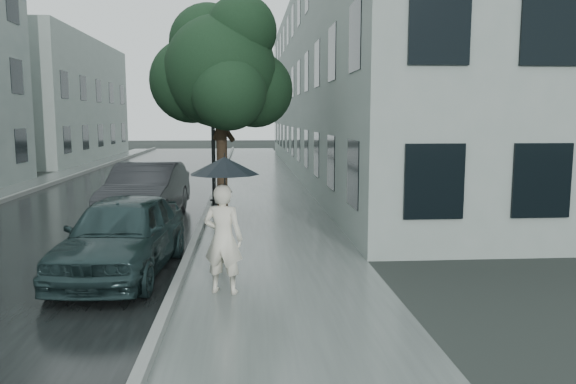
{
  "coord_description": "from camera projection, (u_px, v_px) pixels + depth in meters",
  "views": [
    {
      "loc": [
        -0.39,
        -9.25,
        2.87
      ],
      "look_at": [
        0.47,
        2.37,
        1.3
      ],
      "focal_mm": 35.0,
      "sensor_mm": 36.0,
      "label": 1
    }
  ],
  "objects": [
    {
      "name": "ground",
      "position": [
        271.0,
        286.0,
        9.55
      ],
      "size": [
        120.0,
        120.0,
        0.0
      ],
      "primitive_type": "plane",
      "color": "black",
      "rests_on": "ground"
    },
    {
      "name": "sidewalk",
      "position": [
        263.0,
        192.0,
        21.43
      ],
      "size": [
        3.5,
        60.0,
        0.01
      ],
      "primitive_type": "cube",
      "color": "slate",
      "rests_on": "ground"
    },
    {
      "name": "kerb_near",
      "position": [
        215.0,
        191.0,
        21.29
      ],
      "size": [
        0.15,
        60.0,
        0.15
      ],
      "primitive_type": "cube",
      "color": "slate",
      "rests_on": "ground"
    },
    {
      "name": "asphalt_road",
      "position": [
        122.0,
        194.0,
        21.04
      ],
      "size": [
        6.85,
        60.0,
        0.0
      ],
      "primitive_type": "cube",
      "color": "black",
      "rests_on": "ground"
    },
    {
      "name": "kerb_far",
      "position": [
        25.0,
        193.0,
        20.77
      ],
      "size": [
        0.15,
        60.0,
        0.15
      ],
      "primitive_type": "cube",
      "color": "slate",
      "rests_on": "ground"
    },
    {
      "name": "sidewalk_far",
      "position": [
        0.0,
        195.0,
        20.71
      ],
      "size": [
        1.7,
        60.0,
        0.01
      ],
      "primitive_type": "cube",
      "color": "#4C5451",
      "rests_on": "ground"
    },
    {
      "name": "building_near",
      "position": [
        361.0,
        84.0,
        28.63
      ],
      "size": [
        7.02,
        36.0,
        9.0
      ],
      "color": "gray",
      "rests_on": "ground"
    },
    {
      "name": "building_far_b",
      "position": [
        46.0,
        100.0,
        37.65
      ],
      "size": [
        7.02,
        18.0,
        8.0
      ],
      "color": "gray",
      "rests_on": "ground"
    },
    {
      "name": "pedestrian",
      "position": [
        223.0,
        239.0,
        9.08
      ],
      "size": [
        0.75,
        0.6,
        1.8
      ],
      "primitive_type": "imported",
      "rotation": [
        0.0,
        0.0,
        2.85
      ],
      "color": "beige",
      "rests_on": "sidewalk"
    },
    {
      "name": "umbrella",
      "position": [
        225.0,
        166.0,
        8.88
      ],
      "size": [
        1.27,
        1.27,
        1.35
      ],
      "rotation": [
        0.0,
        0.0,
        0.14
      ],
      "color": "black",
      "rests_on": "ground"
    },
    {
      "name": "street_tree",
      "position": [
        221.0,
        70.0,
        15.25
      ],
      "size": [
        3.97,
        3.61,
        6.06
      ],
      "color": "#332619",
      "rests_on": "ground"
    },
    {
      "name": "lamp_post",
      "position": [
        208.0,
        121.0,
        17.95
      ],
      "size": [
        0.85,
        0.35,
        4.75
      ],
      "rotation": [
        0.0,
        0.0,
        0.1
      ],
      "color": "black",
      "rests_on": "ground"
    },
    {
      "name": "car_near",
      "position": [
        122.0,
        235.0,
        10.23
      ],
      "size": [
        2.06,
        4.39,
        1.45
      ],
      "primitive_type": "imported",
      "rotation": [
        0.0,
        0.0,
        -0.08
      ],
      "color": "#1B2D2E",
      "rests_on": "ground"
    },
    {
      "name": "car_far",
      "position": [
        146.0,
        191.0,
        15.64
      ],
      "size": [
        1.95,
        4.89,
        1.58
      ],
      "primitive_type": "imported",
      "rotation": [
        0.0,
        0.0,
        -0.06
      ],
      "color": "black",
      "rests_on": "ground"
    }
  ]
}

